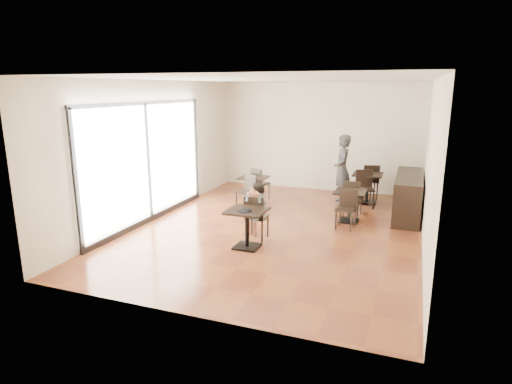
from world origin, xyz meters
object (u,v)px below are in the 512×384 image
at_px(chair_mid_b, 346,210).
at_px(chair_left_b, 246,192).
at_px(child, 257,212).
at_px(adult_patron, 342,170).
at_px(chair_left_a, 260,184).
at_px(chair_back_a, 370,181).
at_px(chair_mid_a, 353,198).
at_px(chair_back_b, 365,190).
at_px(cafe_table_back, 367,188).
at_px(child_chair, 257,217).
at_px(cafe_table_left, 253,191).
at_px(child_table, 247,229).
at_px(cafe_table_mid, 349,206).

distance_m(chair_mid_b, chair_left_b, 2.71).
relative_size(child, adult_patron, 0.63).
bearing_deg(adult_patron, chair_mid_b, -5.44).
bearing_deg(child, chair_left_a, 108.57).
distance_m(adult_patron, chair_back_a, 1.16).
bearing_deg(chair_mid_a, chair_left_b, 15.96).
relative_size(chair_back_a, chair_back_b, 1.00).
xyz_separation_m(cafe_table_back, chair_mid_a, (-0.19, -1.33, 0.04)).
relative_size(cafe_table_back, chair_mid_b, 0.92).
relative_size(cafe_table_back, chair_left_b, 0.91).
bearing_deg(child_chair, cafe_table_back, -115.87).
bearing_deg(cafe_table_left, child_table, -71.43).
xyz_separation_m(adult_patron, chair_back_a, (0.65, 0.85, -0.44)).
distance_m(child_table, cafe_table_mid, 2.86).
xyz_separation_m(child_chair, chair_back_b, (1.80, 3.15, 0.02)).
bearing_deg(chair_mid_b, chair_back_b, 90.80).
xyz_separation_m(child_chair, cafe_table_left, (-1.02, 2.49, -0.09)).
bearing_deg(chair_left_a, chair_left_b, 113.14).
relative_size(child_table, chair_back_a, 0.79).
bearing_deg(chair_left_a, chair_back_a, -133.61).
xyz_separation_m(child_chair, cafe_table_back, (1.80, 3.70, -0.06)).
relative_size(child_chair, chair_back_b, 0.95).
relative_size(cafe_table_mid, chair_left_a, 0.82).
distance_m(chair_left_a, chair_left_b, 1.10).
relative_size(child_table, chair_mid_b, 0.87).
distance_m(chair_mid_b, chair_back_a, 2.99).
distance_m(chair_left_a, chair_back_b, 2.82).
distance_m(child, chair_back_b, 3.63).
xyz_separation_m(chair_left_a, chair_back_a, (2.82, 1.21, 0.04)).
bearing_deg(chair_left_b, child_table, -44.56).
height_order(chair_mid_a, chair_left_a, chair_left_a).
xyz_separation_m(chair_left_b, chair_back_a, (2.82, 2.31, 0.04)).
bearing_deg(chair_mid_a, cafe_table_left, 4.04).
distance_m(child_chair, chair_back_b, 3.63).
bearing_deg(chair_back_a, cafe_table_mid, 67.90).
relative_size(child, cafe_table_left, 1.57).
bearing_deg(chair_back_a, child_chair, 49.54).
distance_m(child, chair_left_a, 3.21).
bearing_deg(chair_mid_b, chair_left_b, 172.34).
bearing_deg(cafe_table_left, adult_patron, 22.79).
bearing_deg(child_chair, child, -90.00).
height_order(child_table, cafe_table_back, cafe_table_back).
xyz_separation_m(child_table, adult_patron, (1.15, 3.95, 0.54)).
relative_size(adult_patron, cafe_table_left, 2.49).
distance_m(chair_mid_a, chair_back_b, 0.80).
distance_m(cafe_table_mid, chair_mid_b, 0.55).
xyz_separation_m(adult_patron, chair_mid_a, (0.46, -1.03, -0.48)).
xyz_separation_m(child_chair, adult_patron, (1.15, 3.40, 0.46)).
xyz_separation_m(chair_mid_a, chair_back_b, (0.19, 0.78, 0.04)).
xyz_separation_m(adult_patron, chair_back_b, (0.65, -0.25, -0.44)).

